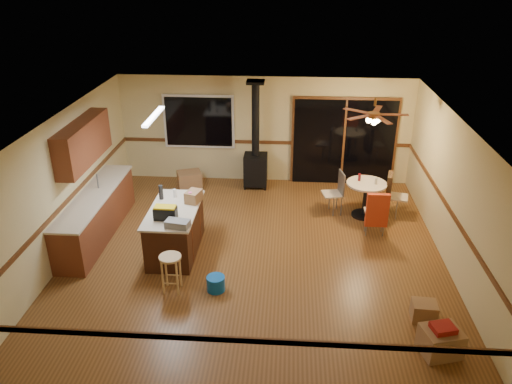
# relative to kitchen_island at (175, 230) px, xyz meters

# --- Properties ---
(floor) EXTENTS (7.00, 7.00, 0.00)m
(floor) POSITION_rel_kitchen_island_xyz_m (1.50, 0.00, -0.45)
(floor) COLOR brown
(floor) RESTS_ON ground
(ceiling) EXTENTS (7.00, 7.00, 0.00)m
(ceiling) POSITION_rel_kitchen_island_xyz_m (1.50, 0.00, 2.15)
(ceiling) COLOR silver
(ceiling) RESTS_ON ground
(wall_back) EXTENTS (7.00, 0.00, 7.00)m
(wall_back) POSITION_rel_kitchen_island_xyz_m (1.50, 3.50, 0.85)
(wall_back) COLOR #CDBC82
(wall_back) RESTS_ON ground
(wall_front) EXTENTS (7.00, 0.00, 7.00)m
(wall_front) POSITION_rel_kitchen_island_xyz_m (1.50, -3.50, 0.85)
(wall_front) COLOR #CDBC82
(wall_front) RESTS_ON ground
(wall_left) EXTENTS (0.00, 7.00, 7.00)m
(wall_left) POSITION_rel_kitchen_island_xyz_m (-2.00, 0.00, 0.85)
(wall_left) COLOR #CDBC82
(wall_left) RESTS_ON ground
(wall_right) EXTENTS (0.00, 7.00, 7.00)m
(wall_right) POSITION_rel_kitchen_island_xyz_m (5.00, 0.00, 0.85)
(wall_right) COLOR #CDBC82
(wall_right) RESTS_ON ground
(chair_rail) EXTENTS (7.00, 7.00, 0.08)m
(chair_rail) POSITION_rel_kitchen_island_xyz_m (1.50, 0.00, 0.55)
(chair_rail) COLOR #532D14
(chair_rail) RESTS_ON ground
(window) EXTENTS (1.72, 0.10, 1.32)m
(window) POSITION_rel_kitchen_island_xyz_m (-0.10, 3.45, 1.05)
(window) COLOR black
(window) RESTS_ON ground
(sliding_door) EXTENTS (2.52, 0.10, 2.10)m
(sliding_door) POSITION_rel_kitchen_island_xyz_m (3.40, 3.45, 0.60)
(sliding_door) COLOR black
(sliding_door) RESTS_ON ground
(lower_cabinets) EXTENTS (0.60, 3.00, 0.86)m
(lower_cabinets) POSITION_rel_kitchen_island_xyz_m (-1.70, 0.50, -0.02)
(lower_cabinets) COLOR brown
(lower_cabinets) RESTS_ON ground
(countertop) EXTENTS (0.64, 3.04, 0.04)m
(countertop) POSITION_rel_kitchen_island_xyz_m (-1.70, 0.50, 0.43)
(countertop) COLOR #C6B499
(countertop) RESTS_ON lower_cabinets
(upper_cabinets) EXTENTS (0.35, 2.00, 0.80)m
(upper_cabinets) POSITION_rel_kitchen_island_xyz_m (-1.83, 0.70, 1.45)
(upper_cabinets) COLOR brown
(upper_cabinets) RESTS_ON ground
(kitchen_island) EXTENTS (0.88, 1.68, 0.90)m
(kitchen_island) POSITION_rel_kitchen_island_xyz_m (0.00, 0.00, 0.00)
(kitchen_island) COLOR #35190D
(kitchen_island) RESTS_ON ground
(wood_stove) EXTENTS (0.55, 0.50, 2.52)m
(wood_stove) POSITION_rel_kitchen_island_xyz_m (1.30, 3.05, 0.28)
(wood_stove) COLOR black
(wood_stove) RESTS_ON ground
(ceiling_fan) EXTENTS (0.24, 0.24, 0.55)m
(ceiling_fan) POSITION_rel_kitchen_island_xyz_m (3.75, 1.70, 1.76)
(ceiling_fan) COLOR brown
(ceiling_fan) RESTS_ON ceiling
(fluorescent_strip) EXTENTS (0.10, 1.20, 0.04)m
(fluorescent_strip) POSITION_rel_kitchen_island_xyz_m (-0.30, 0.30, 2.11)
(fluorescent_strip) COLOR white
(fluorescent_strip) RESTS_ON ceiling
(toolbox_grey) EXTENTS (0.44, 0.29, 0.13)m
(toolbox_grey) POSITION_rel_kitchen_island_xyz_m (0.22, -0.67, 0.51)
(toolbox_grey) COLOR slate
(toolbox_grey) RESTS_ON kitchen_island
(toolbox_black) EXTENTS (0.40, 0.22, 0.22)m
(toolbox_black) POSITION_rel_kitchen_island_xyz_m (-0.05, -0.39, 0.56)
(toolbox_black) COLOR black
(toolbox_black) RESTS_ON kitchen_island
(toolbox_yellow_lid) EXTENTS (0.38, 0.20, 0.03)m
(toolbox_yellow_lid) POSITION_rel_kitchen_island_xyz_m (-0.05, -0.39, 0.68)
(toolbox_yellow_lid) COLOR gold
(toolbox_yellow_lid) RESTS_ON toolbox_black
(box_on_island) EXTENTS (0.32, 0.38, 0.22)m
(box_on_island) POSITION_rel_kitchen_island_xyz_m (0.32, 0.32, 0.56)
(box_on_island) COLOR olive
(box_on_island) RESTS_ON kitchen_island
(bottle_dark) EXTENTS (0.10, 0.10, 0.28)m
(bottle_dark) POSITION_rel_kitchen_island_xyz_m (-0.32, 0.40, 0.59)
(bottle_dark) COLOR black
(bottle_dark) RESTS_ON kitchen_island
(bottle_pink) EXTENTS (0.08, 0.08, 0.23)m
(bottle_pink) POSITION_rel_kitchen_island_xyz_m (0.27, 0.25, 0.56)
(bottle_pink) COLOR #D84C8C
(bottle_pink) RESTS_ON kitchen_island
(bottle_white) EXTENTS (0.06, 0.06, 0.17)m
(bottle_white) POSITION_rel_kitchen_island_xyz_m (-0.08, 0.49, 0.53)
(bottle_white) COLOR white
(bottle_white) RESTS_ON kitchen_island
(bar_stool) EXTENTS (0.39, 0.39, 0.67)m
(bar_stool) POSITION_rel_kitchen_island_xyz_m (0.20, -1.24, -0.12)
(bar_stool) COLOR tan
(bar_stool) RESTS_ON floor
(blue_bucket) EXTENTS (0.41, 0.41, 0.26)m
(blue_bucket) POSITION_rel_kitchen_island_xyz_m (0.93, -1.18, -0.32)
(blue_bucket) COLOR #0D57B8
(blue_bucket) RESTS_ON floor
(dining_table) EXTENTS (0.85, 0.85, 0.78)m
(dining_table) POSITION_rel_kitchen_island_xyz_m (3.75, 1.70, 0.08)
(dining_table) COLOR black
(dining_table) RESTS_ON ground
(glass_red) EXTENTS (0.08, 0.08, 0.16)m
(glass_red) POSITION_rel_kitchen_island_xyz_m (3.60, 1.80, 0.41)
(glass_red) COLOR #590C14
(glass_red) RESTS_ON dining_table
(glass_cream) EXTENTS (0.07, 0.07, 0.14)m
(glass_cream) POSITION_rel_kitchen_island_xyz_m (3.93, 1.65, 0.40)
(glass_cream) COLOR beige
(glass_cream) RESTS_ON dining_table
(chair_left) EXTENTS (0.48, 0.47, 0.51)m
(chair_left) POSITION_rel_kitchen_island_xyz_m (3.15, 1.82, 0.14)
(chair_left) COLOR #C4B192
(chair_left) RESTS_ON ground
(chair_near) EXTENTS (0.44, 0.46, 0.70)m
(chair_near) POSITION_rel_kitchen_island_xyz_m (3.85, 0.82, 0.14)
(chair_near) COLOR #C4B192
(chair_near) RESTS_ON ground
(chair_right) EXTENTS (0.54, 0.51, 0.70)m
(chair_right) POSITION_rel_kitchen_island_xyz_m (4.27, 1.79, 0.14)
(chair_right) COLOR #C4B192
(chair_right) RESTS_ON ground
(box_under_window) EXTENTS (0.67, 0.60, 0.44)m
(box_under_window) POSITION_rel_kitchen_island_xyz_m (-0.28, 2.81, -0.23)
(box_under_window) COLOR olive
(box_under_window) RESTS_ON floor
(box_corner_a) EXTENTS (0.62, 0.56, 0.40)m
(box_corner_a) POSITION_rel_kitchen_island_xyz_m (4.29, -2.43, -0.25)
(box_corner_a) COLOR olive
(box_corner_a) RESTS_ON floor
(box_corner_b) EXTENTS (0.39, 0.34, 0.30)m
(box_corner_b) POSITION_rel_kitchen_island_xyz_m (4.23, -1.70, -0.30)
(box_corner_b) COLOR olive
(box_corner_b) RESTS_ON floor
(box_small_red) EXTENTS (0.37, 0.33, 0.08)m
(box_small_red) POSITION_rel_kitchen_island_xyz_m (4.29, -2.43, -0.01)
(box_small_red) COLOR maroon
(box_small_red) RESTS_ON box_corner_a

